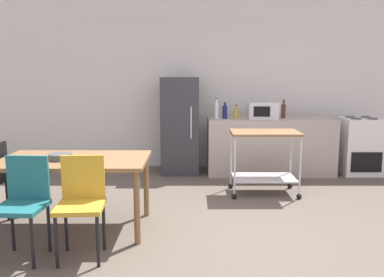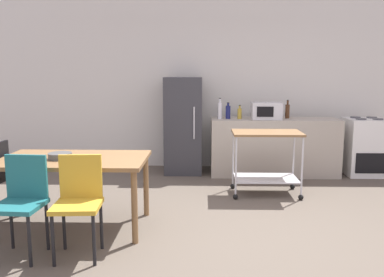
% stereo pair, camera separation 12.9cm
% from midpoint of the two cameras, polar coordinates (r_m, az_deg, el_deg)
% --- Properties ---
extents(ground_plane, '(12.00, 12.00, 0.00)m').
position_cam_midpoint_polar(ground_plane, '(4.19, 5.63, -13.55)').
color(ground_plane, brown).
extents(back_wall, '(8.40, 0.12, 2.90)m').
position_cam_midpoint_polar(back_wall, '(7.07, 4.01, 7.79)').
color(back_wall, silver).
rests_on(back_wall, ground_plane).
extents(kitchen_counter, '(2.00, 0.64, 0.90)m').
position_cam_midpoint_polar(kitchen_counter, '(6.67, 11.88, -1.11)').
color(kitchen_counter, '#A89E8E').
rests_on(kitchen_counter, ground_plane).
extents(dining_table, '(1.50, 0.90, 0.75)m').
position_cam_midpoint_polar(dining_table, '(4.38, -15.39, -3.64)').
color(dining_table, brown).
rests_on(dining_table, ground_plane).
extents(chair_teal, '(0.42, 0.42, 0.89)m').
position_cam_midpoint_polar(chair_teal, '(3.91, -21.85, -7.79)').
color(chair_teal, '#1E666B').
rests_on(chair_teal, ground_plane).
extents(chair_mustard, '(0.42, 0.42, 0.89)m').
position_cam_midpoint_polar(chair_mustard, '(3.76, -14.62, -8.12)').
color(chair_mustard, gold).
rests_on(chair_mustard, ground_plane).
extents(stove_oven, '(0.60, 0.61, 0.92)m').
position_cam_midpoint_polar(stove_oven, '(7.09, 23.46, -1.06)').
color(stove_oven, white).
rests_on(stove_oven, ground_plane).
extents(refrigerator, '(0.60, 0.63, 1.55)m').
position_cam_midpoint_polar(refrigerator, '(6.62, -0.64, 1.85)').
color(refrigerator, '#333338').
rests_on(refrigerator, ground_plane).
extents(kitchen_cart, '(0.91, 0.57, 0.85)m').
position_cam_midpoint_polar(kitchen_cart, '(5.51, 11.01, -1.91)').
color(kitchen_cart, brown).
rests_on(kitchen_cart, ground_plane).
extents(bottle_olive_oil, '(0.07, 0.07, 0.33)m').
position_cam_midpoint_polar(bottle_olive_oil, '(6.44, 4.48, 3.97)').
color(bottle_olive_oil, silver).
rests_on(bottle_olive_oil, kitchen_counter).
extents(bottle_sesame_oil, '(0.08, 0.08, 0.26)m').
position_cam_midpoint_polar(bottle_sesame_oil, '(6.46, 5.63, 3.72)').
color(bottle_sesame_oil, navy).
rests_on(bottle_sesame_oil, kitchen_counter).
extents(bottle_soy_sauce, '(0.07, 0.07, 0.22)m').
position_cam_midpoint_polar(bottle_soy_sauce, '(6.47, 7.24, 3.52)').
color(bottle_soy_sauce, gold).
rests_on(bottle_soy_sauce, kitchen_counter).
extents(microwave, '(0.46, 0.35, 0.26)m').
position_cam_midpoint_polar(microwave, '(6.52, 10.87, 3.84)').
color(microwave, silver).
rests_on(microwave, kitchen_counter).
extents(bottle_wine, '(0.07, 0.07, 0.29)m').
position_cam_midpoint_polar(bottle_wine, '(6.69, 13.73, 3.78)').
color(bottle_wine, '#4C2D19').
rests_on(bottle_wine, kitchen_counter).
extents(fruit_bowl, '(0.24, 0.24, 0.06)m').
position_cam_midpoint_polar(fruit_bowl, '(4.34, -17.16, -2.34)').
color(fruit_bowl, '#4C4C4C').
rests_on(fruit_bowl, dining_table).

